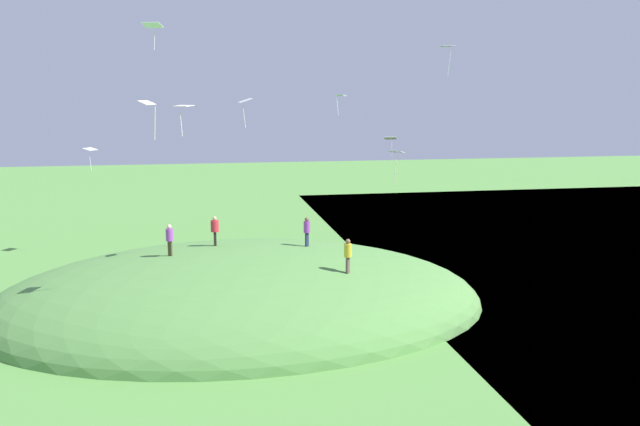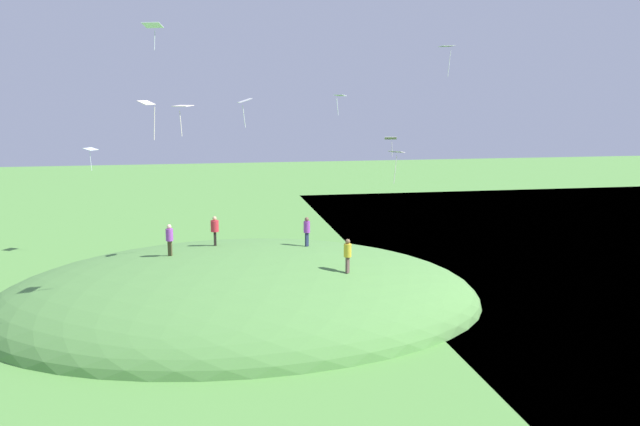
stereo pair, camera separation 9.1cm
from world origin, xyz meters
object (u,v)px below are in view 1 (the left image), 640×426
kite_6 (245,102)px  kite_7 (390,139)px  person_near_shore (348,252)px  kite_1 (148,106)px  person_walking_path (170,236)px  kite_8 (447,47)px  kite_0 (396,154)px  kite_4 (90,150)px  kite_3 (153,26)px  kite_2 (183,107)px  kite_5 (340,97)px  person_on_hilltop (215,227)px  person_watching_kites (307,228)px

kite_6 → kite_7: kite_6 is taller
person_near_shore → kite_1: bearing=155.8°
person_walking_path → kite_1: kite_1 is taller
kite_8 → kite_0: bearing=-10.9°
kite_7 → kite_1: bearing=47.3°
kite_4 → kite_6: 18.82m
kite_3 → person_walking_path: bearing=97.2°
kite_2 → kite_4: 21.26m
kite_0 → kite_5: kite_5 is taller
kite_2 → kite_6: bearing=-125.5°
kite_5 → kite_8: bearing=-179.8°
kite_2 → person_on_hilltop: bearing=-102.2°
person_watching_kites → kite_8: size_ratio=0.91×
kite_1 → kite_7: 22.81m
kite_3 → kite_8: size_ratio=0.85×
kite_6 → person_watching_kites: bearing=-158.2°
kite_0 → kite_3: kite_3 is taller
kite_1 → kite_8: 20.97m
person_watching_kites → kite_1: bearing=10.4°
person_walking_path → person_watching_kites: bearing=36.6°
kite_5 → kite_6: kite_5 is taller
person_watching_kites → kite_5: (-2.52, -2.89, 7.48)m
person_watching_kites → kite_5: size_ratio=1.37×
kite_2 → person_watching_kites: bearing=-138.9°
kite_3 → kite_5: bearing=168.5°
kite_6 → kite_3: bearing=-52.6°
kite_5 → kite_8: 7.39m
person_on_hilltop → person_walking_path: 3.06m
person_on_hilltop → person_walking_path: size_ratio=0.99×
kite_1 → kite_2: (-1.38, -2.60, -0.11)m
kite_3 → kite_6: 9.35m
person_watching_kites → kite_2: 11.31m
person_walking_path → kite_0: kite_0 is taller
kite_3 → kite_5: size_ratio=1.28×
person_on_hilltop → kite_8: (-14.52, -2.19, 10.41)m
person_near_shore → kite_4: bearing=83.8°
kite_1 → kite_2: 2.94m
person_watching_kites → kite_4: bearing=-80.9°
person_watching_kites → person_near_shore: (-1.37, 4.75, -0.35)m
person_near_shore → kite_6: (4.90, -3.34, 7.60)m
person_near_shore → kite_7: (-5.96, -12.96, 4.86)m
kite_2 → kite_3: (1.85, -10.96, 4.64)m
person_near_shore → kite_0: bearing=13.4°
kite_5 → kite_6: bearing=35.5°
kite_0 → kite_1: size_ratio=1.26×
kite_1 → kite_4: (5.83, -22.30, -3.56)m
kite_0 → kite_6: bearing=26.4°
person_near_shore → person_walking_path: (9.11, -3.68, 0.39)m
person_walking_path → kite_3: kite_3 is taller
person_walking_path → kite_8: 20.35m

